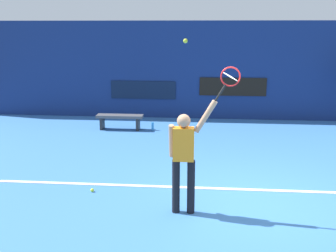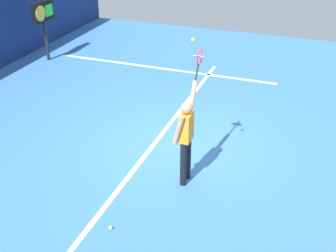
% 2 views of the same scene
% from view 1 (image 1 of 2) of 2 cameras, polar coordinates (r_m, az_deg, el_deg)
% --- Properties ---
extents(ground_plane, '(18.00, 18.00, 0.00)m').
position_cam_1_polar(ground_plane, '(7.67, 11.63, -10.20)').
color(ground_plane, '#3870B2').
extents(back_wall, '(18.00, 0.20, 3.23)m').
position_cam_1_polar(back_wall, '(14.00, 8.94, 7.51)').
color(back_wall, navy).
rests_on(back_wall, ground_plane).
extents(sponsor_banner_center, '(2.20, 0.03, 0.60)m').
position_cam_1_polar(sponsor_banner_center, '(13.95, 8.89, 5.34)').
color(sponsor_banner_center, black).
extents(sponsor_banner_portside, '(2.20, 0.03, 0.60)m').
position_cam_1_polar(sponsor_banner_portside, '(14.10, -3.43, 4.95)').
color(sponsor_banner_portside, '#0C1933').
extents(court_baseline, '(10.00, 0.10, 0.01)m').
position_cam_1_polar(court_baseline, '(8.18, 11.21, -8.59)').
color(court_baseline, white).
rests_on(court_baseline, ground_plane).
extents(tennis_player, '(0.78, 0.31, 1.93)m').
position_cam_1_polar(tennis_player, '(6.78, 2.22, -4.00)').
color(tennis_player, black).
rests_on(tennis_player, ground_plane).
extents(tennis_racket, '(0.45, 0.27, 0.61)m').
position_cam_1_polar(tennis_racket, '(6.51, 8.42, 6.46)').
color(tennis_racket, black).
extents(tennis_ball, '(0.07, 0.07, 0.07)m').
position_cam_1_polar(tennis_ball, '(6.39, 2.41, 11.60)').
color(tennis_ball, '#CCE033').
extents(court_bench, '(1.40, 0.36, 0.45)m').
position_cam_1_polar(court_bench, '(12.60, -6.63, 1.02)').
color(court_bench, '#4C4C51').
rests_on(court_bench, ground_plane).
extents(water_bottle, '(0.07, 0.07, 0.24)m').
position_cam_1_polar(water_bottle, '(12.48, -2.13, -0.04)').
color(water_bottle, '#338CD8').
rests_on(water_bottle, ground_plane).
extents(spare_ball, '(0.07, 0.07, 0.07)m').
position_cam_1_polar(spare_ball, '(8.07, -10.37, -8.66)').
color(spare_ball, '#CCE033').
rests_on(spare_ball, ground_plane).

